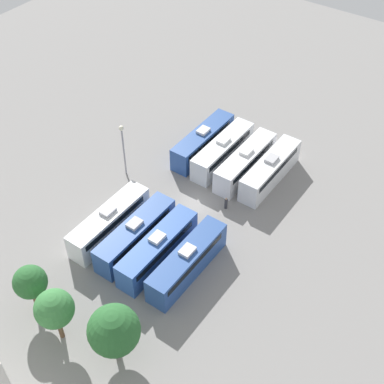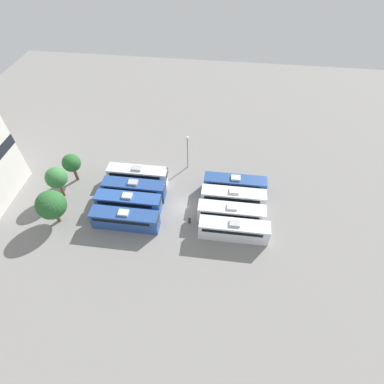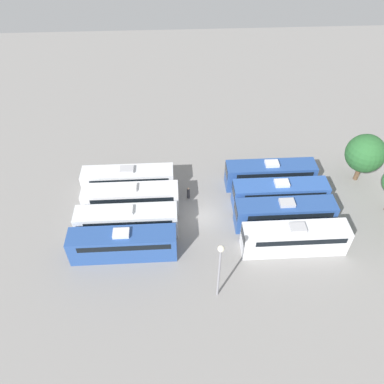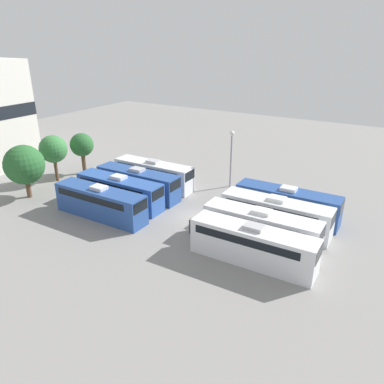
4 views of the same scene
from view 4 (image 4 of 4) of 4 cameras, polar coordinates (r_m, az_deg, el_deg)
name	(u,v)px [view 4 (image 4 of 4)]	position (r m, az deg, el deg)	size (l,w,h in m)	color
ground_plane	(193,217)	(40.22, 0.11, -3.77)	(115.11, 115.11, 0.00)	gray
bus_0	(252,244)	(32.13, 9.18, -7.81)	(2.50, 10.80, 3.53)	silver
bus_1	(261,227)	(34.90, 10.41, -5.29)	(2.50, 10.80, 3.53)	silver
bus_2	(275,214)	(37.76, 12.59, -3.25)	(2.50, 10.80, 3.53)	silver
bus_3	(287,203)	(40.44, 14.26, -1.63)	(2.50, 10.80, 3.53)	#284C93
bus_4	(100,202)	(40.66, -13.82, -1.45)	(2.50, 10.80, 3.53)	#284C93
bus_5	(119,190)	(43.21, -11.00, 0.25)	(2.50, 10.80, 3.53)	#2D56A8
bus_6	(138,182)	(45.28, -8.27, 1.49)	(2.50, 10.80, 3.53)	#284C93
bus_7	(154,173)	(47.98, -5.89, 2.83)	(2.50, 10.80, 3.53)	silver
worker_person	(191,226)	(36.65, -0.19, -5.24)	(0.36, 0.36, 1.60)	#333338
light_pole	(231,149)	(46.94, 6.02, 6.53)	(0.60, 0.60, 7.29)	gray
tree_0	(24,165)	(47.87, -24.19, 3.79)	(4.64, 4.64, 6.39)	brown
tree_1	(53,149)	(52.10, -20.39, 6.12)	(3.60, 3.60, 6.19)	brown
tree_2	(82,145)	(54.09, -16.44, 6.85)	(3.22, 3.22, 5.73)	brown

